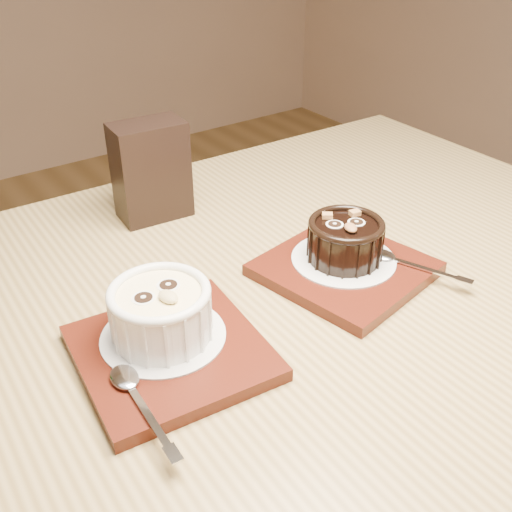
{
  "coord_description": "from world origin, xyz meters",
  "views": [
    {
      "loc": [
        -0.32,
        -0.24,
        1.16
      ],
      "look_at": [
        0.01,
        0.21,
        0.81
      ],
      "focal_mm": 42.0,
      "sensor_mm": 36.0,
      "label": 1
    }
  ],
  "objects": [
    {
      "name": "tray_left",
      "position": [
        -0.12,
        0.19,
        0.76
      ],
      "size": [
        0.2,
        0.2,
        0.01
      ],
      "primitive_type": "cube",
      "rotation": [
        0.0,
        0.0,
        -0.1
      ],
      "color": "#4A170C",
      "rests_on": "table"
    },
    {
      "name": "doily_left",
      "position": [
        -0.12,
        0.21,
        0.77
      ],
      "size": [
        0.13,
        0.13,
        0.0
      ],
      "primitive_type": "cylinder",
      "color": "silver",
      "rests_on": "tray_left"
    },
    {
      "name": "doily_right",
      "position": [
        0.14,
        0.21,
        0.77
      ],
      "size": [
        0.13,
        0.13,
        0.0
      ],
      "primitive_type": "cylinder",
      "color": "silver",
      "rests_on": "tray_right"
    },
    {
      "name": "ramekin_white",
      "position": [
        -0.12,
        0.21,
        0.8
      ],
      "size": [
        0.1,
        0.1,
        0.06
      ],
      "rotation": [
        0.0,
        0.0,
        0.17
      ],
      "color": "white",
      "rests_on": "doily_left"
    },
    {
      "name": "condiment_stand",
      "position": [
        0.02,
        0.48,
        0.82
      ],
      "size": [
        0.1,
        0.07,
        0.14
      ],
      "primitive_type": "cube",
      "rotation": [
        0.0,
        0.0,
        -0.09
      ],
      "color": "black",
      "rests_on": "table"
    },
    {
      "name": "tray_right",
      "position": [
        0.13,
        0.2,
        0.76
      ],
      "size": [
        0.21,
        0.21,
        0.01
      ],
      "primitive_type": "cube",
      "rotation": [
        0.0,
        0.0,
        0.18
      ],
      "color": "#4A170C",
      "rests_on": "table"
    },
    {
      "name": "spoon_right",
      "position": [
        0.19,
        0.15,
        0.77
      ],
      "size": [
        0.07,
        0.13,
        0.01
      ],
      "primitive_type": null,
      "rotation": [
        0.0,
        0.0,
        0.38
      ],
      "color": "silver",
      "rests_on": "tray_right"
    },
    {
      "name": "spoon_left",
      "position": [
        -0.18,
        0.14,
        0.77
      ],
      "size": [
        0.03,
        0.14,
        0.01
      ],
      "primitive_type": null,
      "rotation": [
        0.0,
        0.0,
        -0.06
      ],
      "color": "silver",
      "rests_on": "tray_left"
    },
    {
      "name": "ramekin_dark",
      "position": [
        0.14,
        0.21,
        0.8
      ],
      "size": [
        0.09,
        0.09,
        0.06
      ],
      "rotation": [
        0.0,
        0.0,
        -0.42
      ],
      "color": "black",
      "rests_on": "doily_right"
    },
    {
      "name": "table",
      "position": [
        -0.0,
        0.22,
        0.66
      ],
      "size": [
        1.22,
        0.83,
        0.75
      ],
      "rotation": [
        0.0,
        0.0,
        -0.03
      ],
      "color": "olive",
      "rests_on": "ground"
    }
  ]
}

